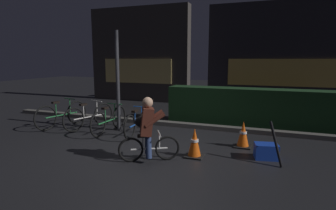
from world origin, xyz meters
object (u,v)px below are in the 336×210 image
object	(u,v)px
parked_bike_leftmost	(62,115)
parked_bike_center_right	(138,123)
street_post	(118,82)
traffic_cone_far	(243,135)
closed_umbrella	(276,144)
parked_bike_left_mid	(89,116)
parked_bike_center_left	(109,120)
cyclist	(148,129)
blue_crate	(266,151)
traffic_cone_near	(195,143)

from	to	relation	value
parked_bike_leftmost	parked_bike_center_right	xyz separation A→B (m)	(2.45, -0.02, -0.04)
street_post	traffic_cone_far	distance (m)	3.53
traffic_cone_far	closed_umbrella	bearing A→B (deg)	-51.54
parked_bike_center_right	parked_bike_left_mid	bearing A→B (deg)	82.67
parked_bike_center_left	cyclist	xyz separation A→B (m)	(1.84, -1.53, 0.29)
parked_bike_center_left	cyclist	size ratio (longest dim) A/B	1.31
traffic_cone_far	blue_crate	bearing A→B (deg)	-49.62
traffic_cone_far	blue_crate	world-z (taller)	traffic_cone_far
street_post	parked_bike_left_mid	size ratio (longest dim) A/B	1.68
parked_bike_center_left	cyclist	distance (m)	2.41
blue_crate	cyclist	distance (m)	2.38
cyclist	closed_umbrella	size ratio (longest dim) A/B	1.47
parked_bike_left_mid	street_post	bearing A→B (deg)	-65.22
parked_bike_center_left	traffic_cone_far	xyz separation A→B (m)	(3.46, -0.01, -0.06)
parked_bike_center_right	blue_crate	world-z (taller)	parked_bike_center_right
parked_bike_leftmost	closed_umbrella	size ratio (longest dim) A/B	2.01
parked_bike_left_mid	parked_bike_center_left	bearing A→B (deg)	-85.70
parked_bike_left_mid	cyclist	size ratio (longest dim) A/B	1.29
parked_bike_center_left	traffic_cone_near	world-z (taller)	parked_bike_center_left
parked_bike_left_mid	parked_bike_center_right	bearing A→B (deg)	-77.14
parked_bike_center_right	closed_umbrella	size ratio (longest dim) A/B	1.82
closed_umbrella	street_post	bearing A→B (deg)	33.76
parked_bike_center_left	closed_umbrella	xyz separation A→B (m)	(4.14, -0.85, 0.05)
parked_bike_center_left	traffic_cone_near	bearing A→B (deg)	-109.53
parked_bike_left_mid	closed_umbrella	world-z (taller)	closed_umbrella
parked_bike_left_mid	traffic_cone_near	xyz separation A→B (m)	(3.40, -1.19, -0.06)
parked_bike_leftmost	parked_bike_left_mid	bearing A→B (deg)	-69.41
traffic_cone_near	blue_crate	size ratio (longest dim) A/B	1.35
parked_bike_center_left	blue_crate	distance (m)	4.02
parked_bike_leftmost	closed_umbrella	world-z (taller)	parked_bike_leftmost
parked_bike_left_mid	closed_umbrella	bearing A→B (deg)	-84.17
cyclist	traffic_cone_near	bearing A→B (deg)	4.12
street_post	closed_umbrella	bearing A→B (deg)	-15.96
parked_bike_leftmost	blue_crate	bearing A→B (deg)	-84.22
street_post	blue_crate	distance (m)	4.14
parked_bike_center_left	traffic_cone_far	size ratio (longest dim) A/B	2.80
parked_bike_center_right	closed_umbrella	distance (m)	3.44
parked_bike_center_right	cyclist	xyz separation A→B (m)	(1.02, -1.58, 0.30)
traffic_cone_near	traffic_cone_far	bearing A→B (deg)	49.80
street_post	closed_umbrella	distance (m)	4.29
parked_bike_leftmost	parked_bike_left_mid	xyz separation A→B (m)	(0.85, 0.12, -0.01)
parked_bike_leftmost	cyclist	bearing A→B (deg)	-102.11
parked_bike_leftmost	blue_crate	size ratio (longest dim) A/B	3.88
traffic_cone_far	parked_bike_center_right	bearing A→B (deg)	178.81
parked_bike_leftmost	parked_bike_center_right	size ratio (longest dim) A/B	1.11
parked_bike_left_mid	parked_bike_center_right	world-z (taller)	parked_bike_left_mid
parked_bike_center_right	traffic_cone_far	world-z (taller)	parked_bike_center_right
parked_bike_center_left	parked_bike_center_right	world-z (taller)	parked_bike_center_left
parked_bike_center_left	traffic_cone_far	world-z (taller)	parked_bike_center_left
parked_bike_center_left	cyclist	bearing A→B (deg)	-128.37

